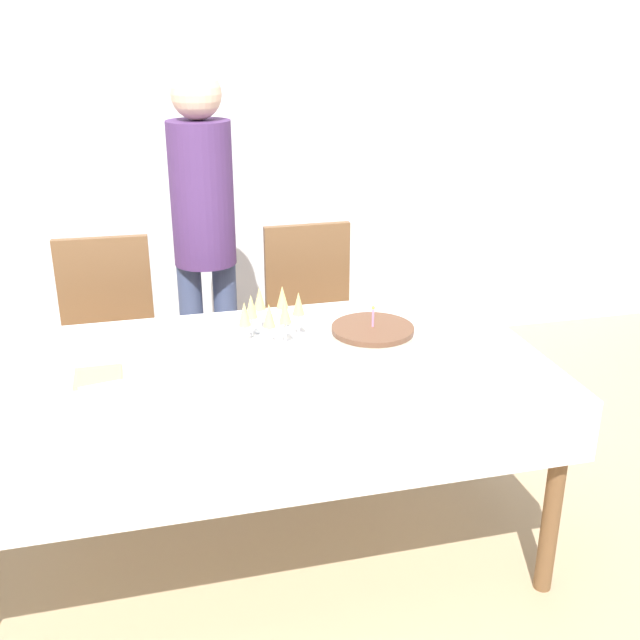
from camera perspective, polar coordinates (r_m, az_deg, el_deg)
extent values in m
plane|color=tan|center=(2.92, -5.52, -16.97)|extent=(12.00, 12.00, 0.00)
cube|color=silver|center=(4.10, -10.28, 14.75)|extent=(8.00, 0.05, 2.70)
cube|color=white|center=(2.53, -6.12, -3.83)|extent=(2.04, 1.02, 0.03)
cube|color=white|center=(2.57, -6.04, -5.65)|extent=(2.07, 1.05, 0.21)
cylinder|color=brown|center=(2.65, 17.37, -12.92)|extent=(0.06, 0.06, 0.72)
cylinder|color=brown|center=(3.33, 9.57, -4.68)|extent=(0.06, 0.06, 0.72)
cube|color=brown|center=(3.32, -15.72, -3.48)|extent=(0.44, 0.44, 0.04)
cube|color=brown|center=(3.40, -16.03, 1.99)|extent=(0.40, 0.05, 0.50)
cylinder|color=brown|center=(3.26, -12.26, -8.34)|extent=(0.04, 0.04, 0.43)
cylinder|color=brown|center=(3.29, -18.60, -8.75)|extent=(0.04, 0.04, 0.43)
cylinder|color=brown|center=(3.58, -12.33, -5.50)|extent=(0.04, 0.04, 0.43)
cylinder|color=brown|center=(3.61, -18.07, -5.90)|extent=(0.04, 0.04, 0.43)
cube|color=brown|center=(3.40, -0.16, -2.01)|extent=(0.42, 0.42, 0.04)
cube|color=brown|center=(3.48, -0.96, 3.29)|extent=(0.40, 0.04, 0.50)
cylinder|color=brown|center=(3.40, 3.58, -6.53)|extent=(0.04, 0.04, 0.43)
cylinder|color=brown|center=(3.31, -2.40, -7.29)|extent=(0.04, 0.04, 0.43)
cylinder|color=brown|center=(3.70, 1.84, -4.00)|extent=(0.04, 0.04, 0.43)
cylinder|color=brown|center=(3.63, -3.64, -4.62)|extent=(0.04, 0.04, 0.43)
cylinder|color=beige|center=(2.52, 4.00, -2.06)|extent=(0.27, 0.27, 0.11)
cylinder|color=brown|center=(2.50, 4.03, -0.70)|extent=(0.28, 0.28, 0.02)
cylinder|color=pink|center=(2.49, 4.06, 0.13)|extent=(0.01, 0.01, 0.06)
sphere|color=#F9CC4C|center=(2.47, 4.08, 0.95)|extent=(0.01, 0.01, 0.01)
cylinder|color=silver|center=(2.70, -3.74, -1.66)|extent=(0.30, 0.30, 0.01)
cylinder|color=silver|center=(2.72, -1.62, -1.28)|extent=(0.05, 0.05, 0.00)
cylinder|color=silver|center=(2.71, -1.63, -0.41)|extent=(0.01, 0.01, 0.08)
cone|color=#E0CC72|center=(2.68, -1.65, 1.27)|extent=(0.04, 0.04, 0.08)
cylinder|color=silver|center=(2.79, -2.84, -0.73)|extent=(0.05, 0.05, 0.00)
cylinder|color=silver|center=(2.77, -2.86, 0.12)|extent=(0.01, 0.01, 0.08)
cone|color=#E0CC72|center=(2.74, -2.89, 1.77)|extent=(0.04, 0.04, 0.08)
cylinder|color=silver|center=(2.78, -4.55, -0.84)|extent=(0.05, 0.05, 0.00)
cylinder|color=silver|center=(2.76, -4.58, 0.01)|extent=(0.01, 0.01, 0.08)
cone|color=#E0CC72|center=(2.73, -4.63, 1.67)|extent=(0.04, 0.04, 0.08)
cylinder|color=silver|center=(2.71, -5.18, -1.51)|extent=(0.05, 0.05, 0.00)
cylinder|color=silver|center=(2.69, -5.21, -0.64)|extent=(0.01, 0.01, 0.08)
cone|color=#E0CC72|center=(2.66, -5.28, 1.06)|extent=(0.04, 0.04, 0.08)
cylinder|color=silver|center=(2.64, -5.67, -2.16)|extent=(0.05, 0.05, 0.00)
cylinder|color=silver|center=(2.62, -5.71, -1.27)|extent=(0.01, 0.01, 0.08)
cone|color=#E0CC72|center=(2.59, -5.77, 0.47)|extent=(0.04, 0.04, 0.08)
cylinder|color=silver|center=(2.62, -3.83, -2.28)|extent=(0.05, 0.05, 0.00)
cylinder|color=silver|center=(2.60, -3.85, -1.39)|extent=(0.01, 0.01, 0.08)
cone|color=#E0CC72|center=(2.57, -3.90, 0.36)|extent=(0.04, 0.04, 0.08)
cylinder|color=silver|center=(2.65, -2.64, -1.94)|extent=(0.05, 0.05, 0.00)
cylinder|color=silver|center=(2.64, -2.65, -1.05)|extent=(0.01, 0.01, 0.08)
cone|color=#E0CC72|center=(2.60, -2.68, 0.68)|extent=(0.04, 0.04, 0.08)
cylinder|color=white|center=(2.35, -3.55, -5.29)|extent=(0.26, 0.26, 0.01)
cylinder|color=white|center=(2.35, -3.56, -5.13)|extent=(0.26, 0.26, 0.01)
cylinder|color=white|center=(2.35, -3.56, -4.98)|extent=(0.26, 0.26, 0.01)
cylinder|color=white|center=(2.34, -3.56, -4.83)|extent=(0.26, 0.26, 0.01)
cylinder|color=white|center=(2.34, -3.57, -4.68)|extent=(0.26, 0.26, 0.01)
cylinder|color=white|center=(2.34, -3.57, -4.52)|extent=(0.26, 0.26, 0.01)
cylinder|color=silver|center=(2.57, -5.14, -2.90)|extent=(0.22, 0.22, 0.01)
cylinder|color=silver|center=(2.57, -5.15, -2.76)|extent=(0.22, 0.22, 0.01)
cylinder|color=silver|center=(2.57, -5.15, -2.61)|extent=(0.22, 0.22, 0.01)
cylinder|color=silver|center=(2.56, -5.16, -2.47)|extent=(0.22, 0.22, 0.01)
cylinder|color=silver|center=(2.56, -5.16, -2.33)|extent=(0.22, 0.22, 0.01)
cube|color=silver|center=(2.35, 5.74, -5.50)|extent=(0.30, 0.05, 0.00)
cube|color=silver|center=(2.43, -15.87, -5.07)|extent=(0.18, 0.09, 0.02)
cube|color=#E0D166|center=(2.53, -16.55, -4.17)|extent=(0.15, 0.15, 0.01)
cylinder|color=#3F4C72|center=(3.60, -9.60, -1.87)|extent=(0.11, 0.11, 0.80)
cylinder|color=#3F4C72|center=(3.61, -7.08, -1.63)|extent=(0.11, 0.11, 0.80)
cylinder|color=#4C2D60|center=(3.39, -9.00, 9.46)|extent=(0.28, 0.28, 0.63)
sphere|color=#D8B293|center=(3.33, -9.44, 16.64)|extent=(0.22, 0.22, 0.22)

